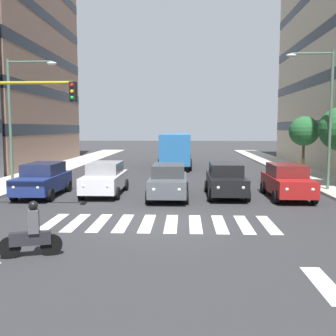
% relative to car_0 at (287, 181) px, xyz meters
% --- Properties ---
extents(ground_plane, '(180.00, 180.00, 0.00)m').
position_rel_car_0_xyz_m(ground_plane, '(6.12, 5.51, -0.89)').
color(ground_plane, '#2D2D30').
extents(crosswalk_markings, '(8.55, 2.80, 0.01)m').
position_rel_car_0_xyz_m(crosswalk_markings, '(6.12, 5.51, -0.88)').
color(crosswalk_markings, silver).
rests_on(crosswalk_markings, ground_plane).
extents(lane_arrow_0, '(0.50, 2.20, 0.01)m').
position_rel_car_0_xyz_m(lane_arrow_0, '(1.96, 11.01, -0.88)').
color(lane_arrow_0, silver).
rests_on(lane_arrow_0, ground_plane).
extents(car_0, '(2.02, 4.44, 1.72)m').
position_rel_car_0_xyz_m(car_0, '(0.00, 0.00, 0.00)').
color(car_0, maroon).
rests_on(car_0, ground_plane).
extents(car_1, '(2.02, 4.44, 1.72)m').
position_rel_car_0_xyz_m(car_1, '(3.05, -0.38, 0.00)').
color(car_1, black).
rests_on(car_1, ground_plane).
extents(car_2, '(2.02, 4.44, 1.72)m').
position_rel_car_0_xyz_m(car_2, '(5.99, 0.31, 0.00)').
color(car_2, '#474C51').
rests_on(car_2, ground_plane).
extents(car_3, '(2.02, 4.44, 1.72)m').
position_rel_car_0_xyz_m(car_3, '(9.43, -0.63, 0.00)').
color(car_3, silver).
rests_on(car_3, ground_plane).
extents(car_4, '(2.02, 4.44, 1.72)m').
position_rel_car_0_xyz_m(car_4, '(12.57, -0.04, 0.00)').
color(car_4, navy).
rests_on(car_4, ground_plane).
extents(bus_behind_traffic, '(2.78, 10.50, 3.00)m').
position_rel_car_0_xyz_m(bus_behind_traffic, '(5.99, -15.82, 0.97)').
color(bus_behind_traffic, '#286BAD').
rests_on(bus_behind_traffic, ground_plane).
extents(motorcycle_with_rider, '(1.66, 0.59, 1.57)m').
position_rel_car_0_xyz_m(motorcycle_with_rider, '(9.40, 9.40, -0.24)').
color(motorcycle_with_rider, black).
rests_on(motorcycle_with_rider, ground_plane).
extents(street_lamp_left, '(2.60, 0.28, 7.56)m').
position_rel_car_0_xyz_m(street_lamp_left, '(-2.41, -2.09, 3.82)').
color(street_lamp_left, '#4C6B56').
rests_on(street_lamp_left, sidewalk_left).
extents(street_lamp_right, '(2.84, 0.28, 7.19)m').
position_rel_car_0_xyz_m(street_lamp_right, '(14.58, -1.88, 3.65)').
color(street_lamp_right, '#4C6B56').
rests_on(street_lamp_right, sidewalk_right).
extents(street_tree_2, '(2.18, 2.18, 4.25)m').
position_rel_car_0_xyz_m(street_tree_2, '(-3.61, -9.45, 2.40)').
color(street_tree_2, '#513823').
rests_on(street_tree_2, sidewalk_left).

